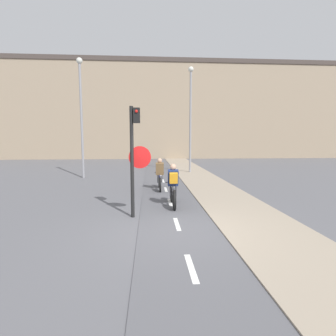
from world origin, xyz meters
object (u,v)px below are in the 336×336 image
traffic_light_pole (135,150)px  street_lamp_sidewalk (191,109)px  cyclist_far (160,176)px  cyclist_near (173,186)px  street_lamp_far (81,106)px

traffic_light_pole → street_lamp_sidewalk: (3.28, 10.24, 2.32)m
street_lamp_sidewalk → cyclist_far: (-2.37, -6.04, -3.71)m
cyclist_near → cyclist_far: (-0.35, 3.02, -0.05)m
cyclist_near → cyclist_far: bearing=96.6°
traffic_light_pole → street_lamp_sidewalk: street_lamp_sidewalk is taller
street_lamp_far → street_lamp_sidewalk: 7.14m
traffic_light_pole → cyclist_far: (0.91, 4.19, -1.39)m
traffic_light_pole → street_lamp_far: bearing=113.4°
cyclist_near → traffic_light_pole: bearing=-137.1°
street_lamp_sidewalk → cyclist_near: bearing=-102.6°
traffic_light_pole → cyclist_near: bearing=42.9°
cyclist_near → street_lamp_far: bearing=124.3°
traffic_light_pole → cyclist_far: traffic_light_pole is taller
street_lamp_far → street_lamp_sidewalk: street_lamp_sidewalk is taller
cyclist_far → street_lamp_sidewalk: bearing=68.6°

